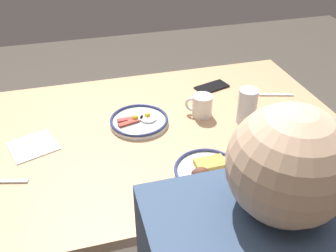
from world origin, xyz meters
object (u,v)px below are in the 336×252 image
(cell_phone, at_px, (212,87))
(fork_near, at_px, (265,172))
(plate_center_pancakes, at_px, (207,171))
(paper_napkin, at_px, (33,146))
(coffee_mug, at_px, (202,105))
(plate_near_main, at_px, (139,121))
(drinking_glass, at_px, (247,108))
(fork_far, at_px, (269,95))

(cell_phone, relative_size, fork_near, 0.79)
(plate_center_pancakes, xyz_separation_m, paper_napkin, (0.53, -0.29, -0.01))
(fork_near, bearing_deg, coffee_mug, -77.77)
(plate_near_main, distance_m, cell_phone, 0.41)
(drinking_glass, bearing_deg, cell_phone, -84.61)
(coffee_mug, distance_m, cell_phone, 0.23)
(plate_near_main, height_order, coffee_mug, coffee_mug)
(drinking_glass, height_order, fork_far, drinking_glass)
(plate_near_main, distance_m, fork_near, 0.50)
(plate_near_main, xyz_separation_m, coffee_mug, (-0.24, 0.00, 0.03))
(coffee_mug, distance_m, paper_napkin, 0.63)
(plate_near_main, distance_m, drinking_glass, 0.40)
(cell_phone, xyz_separation_m, paper_napkin, (0.75, 0.24, -0.00))
(plate_near_main, height_order, cell_phone, plate_near_main)
(cell_phone, relative_size, fork_far, 0.74)
(plate_center_pancakes, height_order, fork_far, plate_center_pancakes)
(drinking_glass, bearing_deg, paper_napkin, -3.45)
(plate_near_main, bearing_deg, cell_phone, -152.10)
(coffee_mug, xyz_separation_m, paper_napkin, (0.63, 0.04, -0.04))
(fork_near, relative_size, fork_far, 0.93)
(plate_center_pancakes, bearing_deg, drinking_glass, -134.72)
(paper_napkin, bearing_deg, cell_phone, -162.44)
(drinking_glass, relative_size, fork_far, 0.68)
(plate_center_pancakes, bearing_deg, plate_near_main, -66.75)
(drinking_glass, distance_m, paper_napkin, 0.78)
(cell_phone, relative_size, paper_napkin, 0.96)
(plate_near_main, xyz_separation_m, plate_center_pancakes, (-0.15, 0.34, 0.00))
(plate_near_main, bearing_deg, drinking_glass, 167.04)
(plate_near_main, height_order, drinking_glass, drinking_glass)
(coffee_mug, relative_size, fork_far, 0.51)
(plate_near_main, bearing_deg, coffee_mug, 178.84)
(plate_near_main, bearing_deg, plate_center_pancakes, 113.25)
(paper_napkin, xyz_separation_m, fork_far, (-0.96, -0.11, 0.00))
(cell_phone, bearing_deg, drinking_glass, 78.61)
(coffee_mug, height_order, cell_phone, coffee_mug)
(drinking_glass, relative_size, fork_near, 0.73)
(plate_near_main, relative_size, fork_near, 1.21)
(coffee_mug, bearing_deg, paper_napkin, 3.51)
(plate_center_pancakes, height_order, drinking_glass, drinking_glass)
(plate_center_pancakes, xyz_separation_m, fork_far, (-0.43, -0.40, -0.01))
(paper_napkin, height_order, fork_near, fork_near)
(coffee_mug, bearing_deg, plate_near_main, -1.16)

